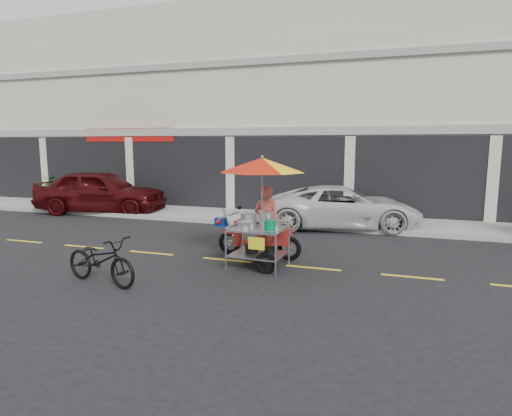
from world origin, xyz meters
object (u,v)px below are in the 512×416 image
(maroon_sedan, at_px, (101,192))
(food_vendor_rig, at_px, (262,196))
(white_pickup, at_px, (342,207))
(near_bicycle, at_px, (101,260))

(maroon_sedan, height_order, food_vendor_rig, food_vendor_rig)
(maroon_sedan, distance_m, white_pickup, 9.14)
(white_pickup, bearing_deg, near_bicycle, 140.34)
(near_bicycle, bearing_deg, maroon_sedan, 49.74)
(food_vendor_rig, bearing_deg, white_pickup, 79.31)
(white_pickup, height_order, near_bicycle, white_pickup)
(maroon_sedan, xyz_separation_m, near_bicycle, (5.49, -6.99, -0.36))
(white_pickup, xyz_separation_m, near_bicycle, (-3.65, -6.99, -0.20))
(near_bicycle, xyz_separation_m, food_vendor_rig, (2.49, 2.29, 1.05))
(near_bicycle, height_order, food_vendor_rig, food_vendor_rig)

